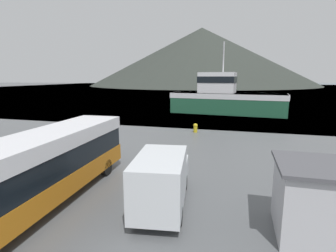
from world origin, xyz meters
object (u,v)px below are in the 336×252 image
at_px(tour_bus, 36,168).
at_px(fishing_boat, 226,98).
at_px(dock_kiosk, 317,200).
at_px(delivery_van, 162,179).

distance_m(tour_bus, fishing_boat, 32.49).
height_order(fishing_boat, dock_kiosk, fishing_boat).
xyz_separation_m(tour_bus, dock_kiosk, (10.68, 0.92, -0.44)).
distance_m(tour_bus, delivery_van, 5.21).
height_order(tour_bus, dock_kiosk, tour_bus).
relative_size(tour_bus, fishing_boat, 0.69).
bearing_deg(fishing_boat, dock_kiosk, 14.35).
distance_m(fishing_boat, dock_kiosk, 31.42).
bearing_deg(delivery_van, dock_kiosk, -13.92).
height_order(tour_bus, delivery_van, tour_bus).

